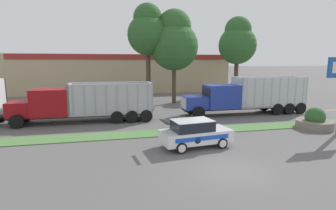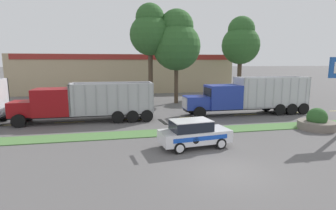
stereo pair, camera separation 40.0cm
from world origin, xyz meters
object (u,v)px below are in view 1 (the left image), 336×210
(dump_truck_mid, at_px, (236,98))
(stone_planter, at_px, (315,121))
(dump_truck_trail, at_px, (71,105))
(rally_car, at_px, (195,133))

(dump_truck_mid, distance_m, stone_planter, 7.25)
(dump_truck_trail, xyz_separation_m, stone_planter, (18.50, -6.27, -0.98))
(dump_truck_mid, relative_size, rally_car, 2.81)
(dump_truck_trail, height_order, stone_planter, dump_truck_trail)
(dump_truck_mid, relative_size, dump_truck_trail, 1.06)
(stone_planter, bearing_deg, dump_truck_mid, 117.57)
(rally_car, height_order, stone_planter, rally_car)
(rally_car, bearing_deg, dump_truck_trail, 133.59)
(dump_truck_mid, height_order, rally_car, dump_truck_mid)
(dump_truck_trail, height_order, rally_car, dump_truck_trail)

